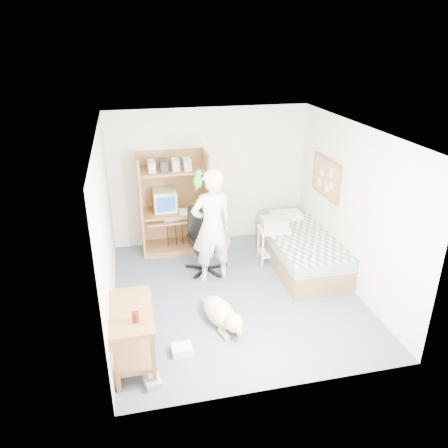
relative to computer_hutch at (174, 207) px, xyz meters
name	(u,v)px	position (x,y,z in m)	size (l,w,h in m)	color
floor	(235,293)	(0.70, -1.74, -0.82)	(4.00, 4.00, 0.00)	#475161
wall_back	(209,177)	(0.70, 0.26, 0.43)	(3.60, 0.02, 2.50)	silver
wall_right	(352,208)	(2.50, -1.74, 0.43)	(0.02, 4.00, 2.50)	silver
wall_left	(106,230)	(-1.10, -1.74, 0.43)	(0.02, 4.00, 2.50)	silver
ceiling	(237,130)	(0.70, -1.74, 1.68)	(3.60, 4.00, 0.02)	white
computer_hutch	(174,207)	(0.00, 0.00, 0.00)	(1.20, 0.63, 1.80)	brown
bed	(301,250)	(2.00, -1.12, -0.53)	(1.02, 2.02, 0.66)	brown
side_desk	(133,328)	(-0.85, -2.94, -0.33)	(0.50, 1.00, 0.75)	brown
corkboard	(326,178)	(2.47, -0.84, 0.63)	(0.04, 0.94, 0.66)	#916341
office_chair	(205,248)	(0.39, -0.90, -0.43)	(0.62, 0.62, 1.10)	black
person	(212,226)	(0.45, -1.21, 0.10)	(0.67, 0.44, 1.84)	silver
parrot	(198,180)	(0.25, -1.19, 0.86)	(0.13, 0.24, 0.37)	#15941E
dog	(222,314)	(0.33, -2.45, -0.65)	(0.53, 1.05, 0.40)	beige
printer_cart	(274,239)	(1.60, -0.85, -0.41)	(0.54, 0.45, 0.61)	white
printer	(274,224)	(1.60, -0.85, -0.12)	(0.42, 0.32, 0.18)	#ADADA8
crt_monitor	(165,200)	(-0.16, 0.01, 0.14)	(0.40, 0.43, 0.38)	beige
keyboard	(176,218)	(0.00, -0.16, -0.15)	(0.45, 0.16, 0.03)	beige
pencil_cup	(193,207)	(0.33, -0.09, 0.00)	(0.08, 0.08, 0.12)	gold
drink_glass	(136,317)	(-0.80, -3.18, -0.01)	(0.08, 0.08, 0.12)	#42150A
floor_box_a	(182,350)	(-0.28, -2.91, -0.77)	(0.25, 0.20, 0.10)	white
floor_box_b	(152,381)	(-0.68, -3.36, -0.78)	(0.18, 0.22, 0.08)	#A4A4A0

